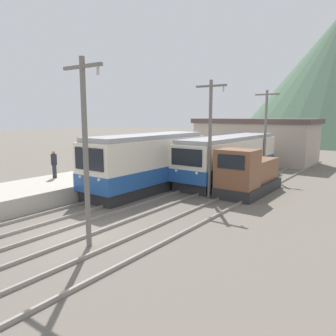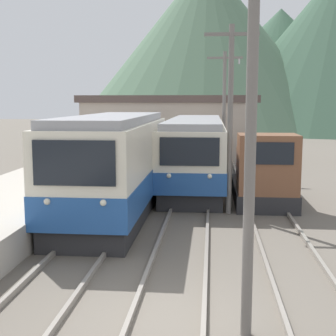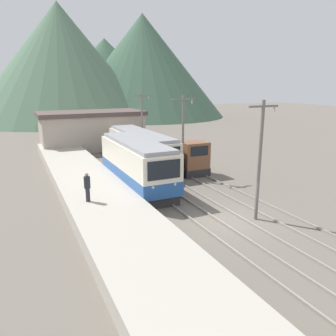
% 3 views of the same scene
% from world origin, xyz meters
% --- Properties ---
extents(ground_plane, '(200.00, 200.00, 0.00)m').
position_xyz_m(ground_plane, '(0.00, 0.00, 0.00)').
color(ground_plane, '#665E54').
extents(track_left, '(1.54, 60.00, 0.14)m').
position_xyz_m(track_left, '(-2.60, 0.00, 0.07)').
color(track_left, gray).
rests_on(track_left, ground).
extents(track_center, '(1.54, 60.00, 0.14)m').
position_xyz_m(track_center, '(0.20, 0.00, 0.07)').
color(track_center, gray).
rests_on(track_center, ground).
extents(track_right, '(1.54, 60.00, 0.14)m').
position_xyz_m(track_right, '(3.20, 0.00, 0.07)').
color(track_right, gray).
rests_on(track_right, ground).
extents(commuter_train_left, '(2.84, 10.18, 3.75)m').
position_xyz_m(commuter_train_left, '(-2.60, 8.36, 1.74)').
color(commuter_train_left, '#28282B').
rests_on(commuter_train_left, ground).
extents(commuter_train_center, '(2.84, 12.55, 3.40)m').
position_xyz_m(commuter_train_center, '(0.20, 14.93, 1.59)').
color(commuter_train_center, '#28282B').
rests_on(commuter_train_center, ground).
extents(shunting_locomotive, '(2.40, 5.74, 3.00)m').
position_xyz_m(shunting_locomotive, '(3.20, 11.30, 1.21)').
color(shunting_locomotive, '#28282B').
rests_on(shunting_locomotive, ground).
extents(catenary_mast_near, '(2.00, 0.20, 7.03)m').
position_xyz_m(catenary_mast_near, '(1.71, -0.45, 3.84)').
color(catenary_mast_near, slate).
rests_on(catenary_mast_near, ground).
extents(catenary_mast_mid, '(2.00, 0.20, 7.03)m').
position_xyz_m(catenary_mast_mid, '(1.71, 8.97, 3.84)').
color(catenary_mast_mid, slate).
rests_on(catenary_mast_mid, ground).
extents(catenary_mast_far, '(2.00, 0.20, 7.03)m').
position_xyz_m(catenary_mast_far, '(1.71, 18.40, 3.84)').
color(catenary_mast_far, slate).
rests_on(catenary_mast_far, ground).
extents(station_building, '(12.60, 6.30, 4.66)m').
position_xyz_m(station_building, '(-2.09, 26.00, 2.35)').
color(station_building, '#AD9E8E').
rests_on(station_building, ground).
extents(mountain_backdrop, '(59.90, 47.49, 24.96)m').
position_xyz_m(mountain_backdrop, '(10.27, 65.73, 11.57)').
color(mountain_backdrop, '#3D5B47').
rests_on(mountain_backdrop, ground).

